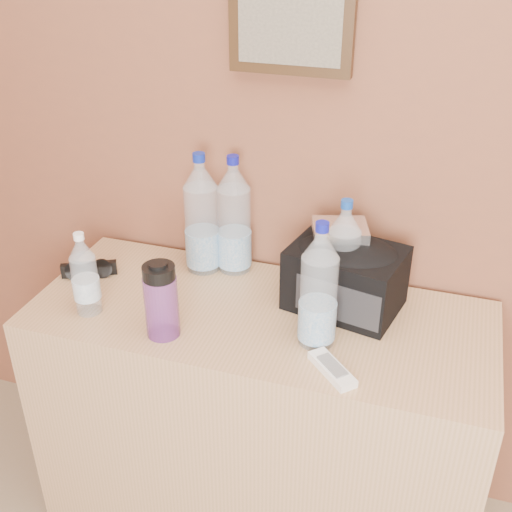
{
  "coord_description": "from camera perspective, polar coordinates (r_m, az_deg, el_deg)",
  "views": [
    {
      "loc": [
        -0.14,
        0.46,
        1.65
      ],
      "look_at": [
        -0.55,
        1.71,
        0.91
      ],
      "focal_mm": 45.0,
      "sensor_mm": 36.0,
      "label": 1
    }
  ],
  "objects": [
    {
      "name": "nalgene_bottle",
      "position": [
        1.52,
        -8.43,
        -3.87
      ],
      "size": [
        0.08,
        0.08,
        0.2
      ],
      "rotation": [
        0.0,
        0.0,
        0.19
      ],
      "color": "#71318D",
      "rests_on": "dresser"
    },
    {
      "name": "pet_large_c",
      "position": [
        1.6,
        7.7,
        -0.52
      ],
      "size": [
        0.08,
        0.08,
        0.3
      ],
      "rotation": [
        0.0,
        0.0,
        0.07
      ],
      "color": "silver",
      "rests_on": "dresser"
    },
    {
      "name": "pet_large_a",
      "position": [
        1.75,
        -4.85,
        3.23
      ],
      "size": [
        0.09,
        0.09,
        0.34
      ],
      "rotation": [
        0.0,
        0.0,
        -0.07
      ],
      "color": "#C2E4F7",
      "rests_on": "dresser"
    },
    {
      "name": "dresser",
      "position": [
        1.86,
        0.26,
        -14.42
      ],
      "size": [
        1.17,
        0.49,
        0.73
      ],
      "primitive_type": "cube",
      "color": "#A67754",
      "rests_on": "ground"
    },
    {
      "name": "ac_remote",
      "position": [
        1.45,
        6.77,
        -9.97
      ],
      "size": [
        0.13,
        0.13,
        0.02
      ],
      "primitive_type": "cube",
      "rotation": [
        0.0,
        0.0,
        -0.78
      ],
      "color": "silver",
      "rests_on": "dresser"
    },
    {
      "name": "sunglasses",
      "position": [
        1.83,
        -14.61,
        -1.13
      ],
      "size": [
        0.16,
        0.12,
        0.04
      ],
      "primitive_type": null,
      "rotation": [
        0.0,
        0.0,
        0.47
      ],
      "color": "black",
      "rests_on": "dresser"
    },
    {
      "name": "pet_large_d",
      "position": [
        1.46,
        5.59,
        -3.17
      ],
      "size": [
        0.08,
        0.08,
        0.31
      ],
      "rotation": [
        0.0,
        0.0,
        -0.37
      ],
      "color": "silver",
      "rests_on": "dresser"
    },
    {
      "name": "pet_large_b",
      "position": [
        1.75,
        -1.97,
        3.13
      ],
      "size": [
        0.09,
        0.09,
        0.34
      ],
      "rotation": [
        0.0,
        0.0,
        -0.13
      ],
      "color": "white",
      "rests_on": "dresser"
    },
    {
      "name": "toiletry_bag",
      "position": [
        1.62,
        7.98,
        -1.63
      ],
      "size": [
        0.31,
        0.25,
        0.18
      ],
      "primitive_type": null,
      "rotation": [
        0.0,
        0.0,
        -0.2
      ],
      "color": "black",
      "rests_on": "dresser"
    },
    {
      "name": "pet_small",
      "position": [
        1.64,
        -14.95,
        -1.9
      ],
      "size": [
        0.06,
        0.06,
        0.22
      ],
      "rotation": [
        0.0,
        0.0,
        0.11
      ],
      "color": "#C4E8F7",
      "rests_on": "dresser"
    },
    {
      "name": "foil_packet",
      "position": [
        1.6,
        7.49,
        2.3
      ],
      "size": [
        0.16,
        0.15,
        0.03
      ],
      "primitive_type": "cube",
      "rotation": [
        0.0,
        0.0,
        0.3
      ],
      "color": "silver",
      "rests_on": "toiletry_bag"
    },
    {
      "name": "picture_frame",
      "position": [
        1.59,
        3.15,
        20.23
      ],
      "size": [
        0.3,
        0.03,
        0.25
      ],
      "primitive_type": null,
      "color": "#382311",
      "rests_on": "room_shell"
    }
  ]
}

